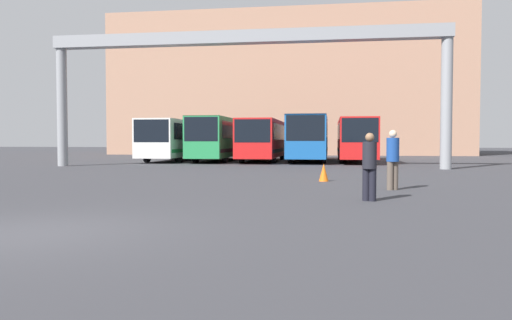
% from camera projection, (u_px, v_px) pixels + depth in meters
% --- Properties ---
extents(ground_plane, '(200.00, 200.00, 0.00)m').
position_uv_depth(ground_plane, '(30.00, 234.00, 8.24)').
color(ground_plane, '#38383D').
extents(building_backdrop, '(38.39, 12.00, 15.22)m').
position_uv_depth(building_backdrop, '(288.00, 87.00, 56.92)').
color(building_backdrop, tan).
rests_on(building_backdrop, ground).
extents(overhead_gantry, '(22.55, 0.80, 7.67)m').
position_uv_depth(overhead_gantry, '(243.00, 57.00, 27.99)').
color(overhead_gantry, gray).
rests_on(overhead_gantry, ground).
extents(bus_slot_0, '(2.62, 10.03, 3.00)m').
position_uv_depth(bus_slot_0, '(175.00, 138.00, 37.34)').
color(bus_slot_0, silver).
rests_on(bus_slot_0, ground).
extents(bus_slot_1, '(2.44, 11.37, 3.14)m').
position_uv_depth(bus_slot_1, '(220.00, 137.00, 37.51)').
color(bus_slot_1, '#268C4C').
rests_on(bus_slot_1, ground).
extents(bus_slot_2, '(2.52, 10.63, 2.97)m').
position_uv_depth(bus_slot_2, '(263.00, 138.00, 36.65)').
color(bus_slot_2, red).
rests_on(bus_slot_2, ground).
extents(bus_slot_3, '(2.63, 11.33, 3.21)m').
position_uv_depth(bus_slot_3, '(309.00, 136.00, 36.50)').
color(bus_slot_3, '#1959A5').
rests_on(bus_slot_3, ground).
extents(bus_slot_4, '(2.43, 11.63, 3.01)m').
position_uv_depth(bus_slot_4, '(355.00, 138.00, 36.15)').
color(bus_slot_4, red).
rests_on(bus_slot_4, ground).
extents(pedestrian_far_center, '(0.39, 0.39, 1.86)m').
position_uv_depth(pedestrian_far_center, '(393.00, 158.00, 15.48)').
color(pedestrian_far_center, brown).
rests_on(pedestrian_far_center, ground).
extents(pedestrian_near_right, '(0.36, 0.36, 1.73)m').
position_uv_depth(pedestrian_near_right, '(369.00, 165.00, 12.66)').
color(pedestrian_near_right, black).
rests_on(pedestrian_near_right, ground).
extents(traffic_cone, '(0.36, 0.36, 0.67)m').
position_uv_depth(traffic_cone, '(324.00, 172.00, 18.78)').
color(traffic_cone, orange).
rests_on(traffic_cone, ground).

